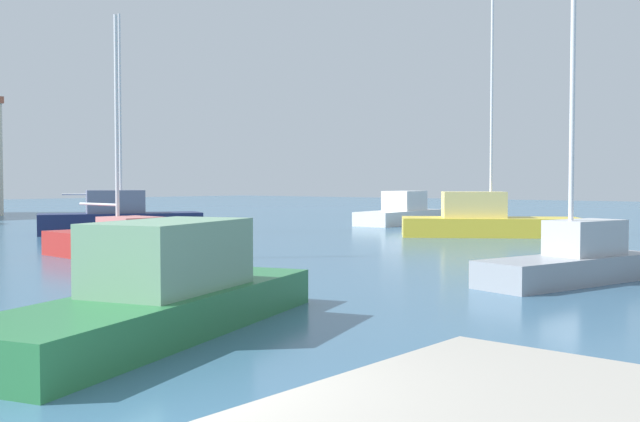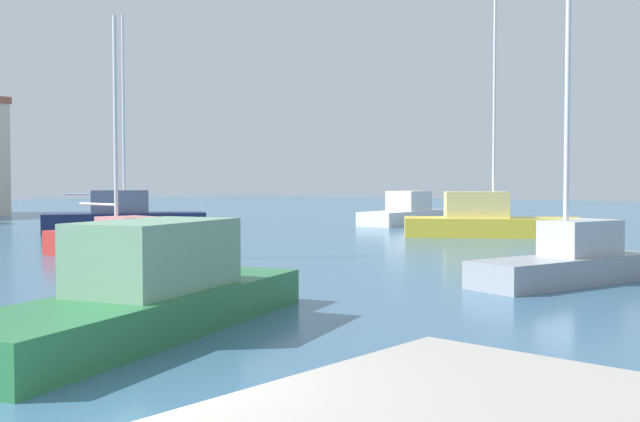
# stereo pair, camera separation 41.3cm
# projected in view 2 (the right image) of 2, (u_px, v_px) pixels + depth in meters

# --- Properties ---
(water) EXTENTS (160.00, 160.00, 0.00)m
(water) POSITION_uv_depth(u_px,v_px,m) (153.00, 241.00, 29.86)
(water) COLOR #38607F
(water) RESTS_ON ground
(sailboat_yellow_mid_harbor) EXTENTS (6.61, 7.83, 10.87)m
(sailboat_yellow_mid_harbor) POSITION_uv_depth(u_px,v_px,m) (489.00, 221.00, 32.24)
(sailboat_yellow_mid_harbor) COLOR gold
(sailboat_yellow_mid_harbor) RESTS_ON water
(sailboat_grey_distant_east) EXTENTS (5.50, 2.72, 7.49)m
(sailboat_grey_distant_east) POSITION_uv_depth(u_px,v_px,m) (569.00, 259.00, 17.17)
(sailboat_grey_distant_east) COLOR gray
(sailboat_grey_distant_east) RESTS_ON water
(sailboat_red_far_left) EXTENTS (2.08, 6.50, 7.50)m
(sailboat_red_far_left) POSITION_uv_depth(u_px,v_px,m) (118.00, 243.00, 22.40)
(sailboat_red_far_left) COLOR #B22823
(sailboat_red_far_left) RESTS_ON water
(motorboat_green_near_pier) EXTENTS (7.47, 4.14, 1.76)m
(motorboat_green_near_pier) POSITION_uv_depth(u_px,v_px,m) (150.00, 293.00, 11.51)
(motorboat_green_near_pier) COLOR #28703D
(motorboat_green_near_pier) RESTS_ON water
(sailboat_navy_far_right) EXTENTS (7.52, 5.46, 10.30)m
(sailboat_navy_far_right) POSITION_uv_depth(u_px,v_px,m) (123.00, 217.00, 34.45)
(sailboat_navy_far_right) COLOR #19234C
(sailboat_navy_far_right) RESTS_ON water
(motorboat_white_inner_mooring) EXTENTS (7.29, 2.89, 1.91)m
(motorboat_white_inner_mooring) POSITION_uv_depth(u_px,v_px,m) (405.00, 212.00, 42.18)
(motorboat_white_inner_mooring) COLOR white
(motorboat_white_inner_mooring) RESTS_ON water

